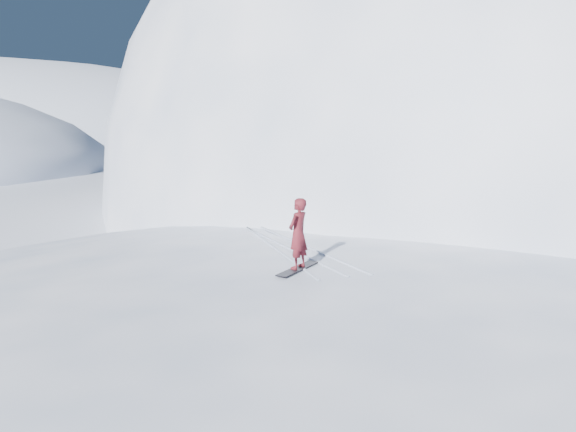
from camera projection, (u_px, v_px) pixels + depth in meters
name	position (u px, v px, depth m)	size (l,w,h in m)	color
ground	(381.00, 421.00, 10.18)	(400.00, 400.00, 0.00)	white
near_ridge	(370.00, 351.00, 13.28)	(36.00, 28.00, 4.80)	white
summit_peak	(506.00, 196.00, 40.12)	(60.00, 56.00, 56.00)	white
peak_shoulder	(399.00, 217.00, 31.60)	(28.00, 24.00, 18.00)	white
wind_bumps	(323.00, 374.00, 12.07)	(16.00, 14.40, 1.00)	white
snowboard	(298.00, 269.00, 12.15)	(1.50, 0.28, 0.03)	black
snowboarder	(298.00, 234.00, 11.99)	(0.61, 0.40, 1.68)	maroon
board_tracks	(290.00, 247.00, 14.18)	(2.03, 5.97, 0.04)	silver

